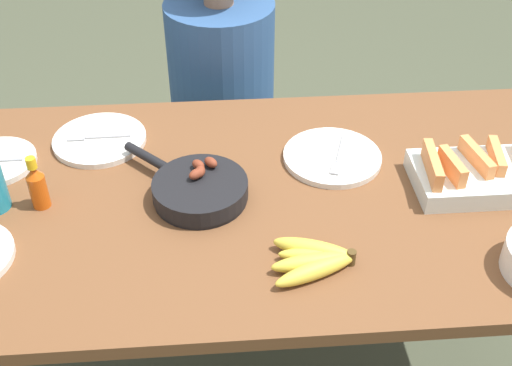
# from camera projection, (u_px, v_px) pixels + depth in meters

# --- Properties ---
(dining_table) EXTENTS (1.72, 0.89, 0.78)m
(dining_table) POSITION_uv_depth(u_px,v_px,m) (256.00, 223.00, 1.63)
(dining_table) COLOR brown
(dining_table) RESTS_ON ground_plane
(banana_bunch) EXTENTS (0.19, 0.16, 0.04)m
(banana_bunch) POSITION_uv_depth(u_px,v_px,m) (315.00, 259.00, 1.36)
(banana_bunch) COLOR gold
(banana_bunch) RESTS_ON dining_table
(melon_tray) EXTENTS (0.29, 0.20, 0.10)m
(melon_tray) POSITION_uv_depth(u_px,v_px,m) (474.00, 174.00, 1.57)
(melon_tray) COLOR silver
(melon_tray) RESTS_ON dining_table
(skillet) EXTENTS (0.31, 0.31, 0.08)m
(skillet) POSITION_uv_depth(u_px,v_px,m) (199.00, 189.00, 1.54)
(skillet) COLOR black
(skillet) RESTS_ON dining_table
(empty_plate_near_front) EXTENTS (0.26, 0.26, 0.02)m
(empty_plate_near_front) POSITION_uv_depth(u_px,v_px,m) (332.00, 157.00, 1.67)
(empty_plate_near_front) COLOR silver
(empty_plate_near_front) RESTS_ON dining_table
(empty_plate_far_right) EXTENTS (0.25, 0.25, 0.02)m
(empty_plate_far_right) POSITION_uv_depth(u_px,v_px,m) (100.00, 140.00, 1.74)
(empty_plate_far_right) COLOR silver
(empty_plate_far_right) RESTS_ON dining_table
(hot_sauce_bottle) EXTENTS (0.04, 0.04, 0.14)m
(hot_sauce_bottle) POSITION_uv_depth(u_px,v_px,m) (37.00, 185.00, 1.49)
(hot_sauce_bottle) COLOR #C64C0F
(hot_sauce_bottle) RESTS_ON dining_table
(person_figure) EXTENTS (0.39, 0.39, 1.22)m
(person_figure) POSITION_uv_depth(u_px,v_px,m) (223.00, 127.00, 2.30)
(person_figure) COLOR black
(person_figure) RESTS_ON ground_plane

